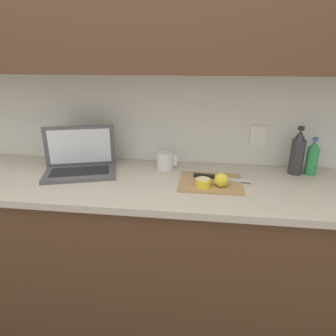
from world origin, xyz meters
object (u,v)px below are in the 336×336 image
Objects in this scene: lemon_half_cut at (203,182)px; paper_towel_roll at (67,144)px; cutting_board at (210,182)px; lemon_whole_beside at (221,180)px; bottle_oil_tall at (312,158)px; measuring_cup at (165,161)px; laptop at (80,162)px; knife at (212,177)px; bottle_green_soda at (297,153)px.

paper_towel_roll reaches higher than lemon_half_cut.
cutting_board is 1.41× the size of paper_towel_roll.
bottle_oil_tall is at bearing 27.02° from lemon_whole_beside.
bottle_oil_tall is (0.49, 0.25, 0.05)m from lemon_whole_beside.
lemon_half_cut is at bearing -46.77° from measuring_cup.
bottle_oil_tall is at bearing -11.49° from laptop.
laptop is at bearing 171.15° from lemon_whole_beside.
knife is 0.56m from bottle_oil_tall.
lemon_half_cut is 0.65× the size of measuring_cup.
lemon_half_cut is at bearing -122.05° from cutting_board.
paper_towel_roll is (-1.33, 0.02, -0.01)m from bottle_green_soda.
bottle_oil_tall is at bearing 20.13° from cutting_board.
laptop is 0.78m from lemon_whole_beside.
lemon_half_cut is at bearing -107.47° from knife.
cutting_board is 0.08m from lemon_half_cut.
paper_towel_roll is (-0.83, 0.28, 0.09)m from lemon_half_cut.
bottle_green_soda reaches higher than laptop.
measuring_cup is (-0.22, 0.23, 0.02)m from lemon_half_cut.
cutting_board is at bearing -22.82° from laptop.
laptop is 5.80× the size of lemon_half_cut.
knife reaches higher than cutting_board.
cutting_board is at bearing -94.03° from knife.
knife is 1.44× the size of bottle_oil_tall.
paper_towel_roll is at bearing 161.20° from lemon_half_cut.
laptop is 2.11× the size of bottle_oil_tall.
lemon_whole_beside is at bearing -148.63° from bottle_green_soda.
lemon_half_cut is (-0.05, -0.11, 0.01)m from knife.
measuring_cup is (-0.72, -0.03, -0.07)m from bottle_green_soda.
paper_towel_roll is (-1.41, 0.02, 0.02)m from bottle_oil_tall.
knife is 3.96× the size of lemon_half_cut.
bottle_green_soda reaches higher than knife.
bottle_green_soda is (0.46, 0.15, 0.10)m from knife.
laptop is 0.48m from measuring_cup.
paper_towel_roll is at bearing 174.10° from knife.
measuring_cup reaches higher than lemon_whole_beside.
knife is at bearing -18.92° from laptop.
lemon_whole_beside reaches higher than lemon_half_cut.
lemon_half_cut is (-0.04, -0.06, 0.02)m from cutting_board.
laptop reaches higher than measuring_cup.
bottle_oil_tall is (0.58, 0.26, 0.07)m from lemon_half_cut.
cutting_board is 0.52m from bottle_green_soda.
bottle_green_soda is at bearing 27.40° from lemon_half_cut.
measuring_cup is at bearing -4.63° from laptop.
knife is at bearing -164.33° from bottle_oil_tall.
laptop is 1.20m from bottle_green_soda.
knife is 1.13× the size of bottle_green_soda.
lemon_half_cut is 0.64m from bottle_oil_tall.
lemon_whole_beside is 0.38m from measuring_cup.
lemon_whole_beside is 0.49m from bottle_green_soda.
lemon_half_cut is at bearing -28.06° from laptop.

